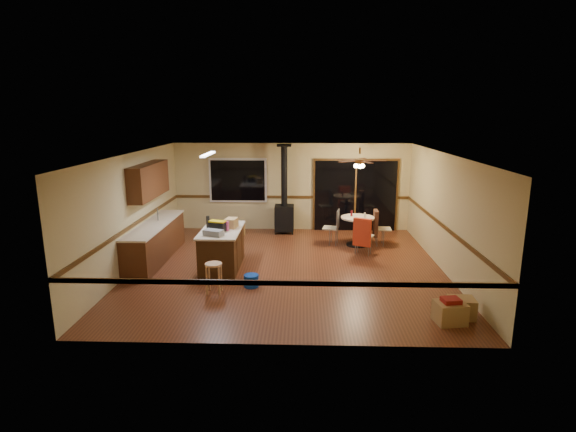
{
  "coord_description": "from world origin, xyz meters",
  "views": [
    {
      "loc": [
        0.33,
        -9.76,
        3.48
      ],
      "look_at": [
        0.0,
        0.3,
        1.15
      ],
      "focal_mm": 28.0,
      "sensor_mm": 36.0,
      "label": 1
    }
  ],
  "objects_px": {
    "wood_stove": "(284,209)",
    "blue_bucket": "(251,281)",
    "chair_left": "(335,223)",
    "bar_stool": "(214,278)",
    "kitchen_island": "(222,248)",
    "chair_right": "(377,223)",
    "box_corner_b": "(461,308)",
    "dining_table": "(357,226)",
    "box_under_window": "(234,229)",
    "toolbox_grey": "(213,233)",
    "chair_near": "(362,232)",
    "toolbox_black": "(218,226)",
    "box_corner_a": "(450,313)"
  },
  "relations": [
    {
      "from": "toolbox_black",
      "to": "chair_right",
      "type": "height_order",
      "value": "toolbox_black"
    },
    {
      "from": "dining_table",
      "to": "wood_stove",
      "type": "bearing_deg",
      "value": 148.81
    },
    {
      "from": "toolbox_black",
      "to": "chair_near",
      "type": "height_order",
      "value": "toolbox_black"
    },
    {
      "from": "blue_bucket",
      "to": "box_corner_a",
      "type": "height_order",
      "value": "box_corner_a"
    },
    {
      "from": "chair_left",
      "to": "bar_stool",
      "type": "bearing_deg",
      "value": -127.1
    },
    {
      "from": "toolbox_black",
      "to": "blue_bucket",
      "type": "xyz_separation_m",
      "value": [
        0.85,
        -1.02,
        -0.88
      ]
    },
    {
      "from": "wood_stove",
      "to": "toolbox_grey",
      "type": "xyz_separation_m",
      "value": [
        -1.37,
        -3.59,
        0.23
      ]
    },
    {
      "from": "kitchen_island",
      "to": "chair_right",
      "type": "relative_size",
      "value": 2.4
    },
    {
      "from": "box_corner_b",
      "to": "toolbox_black",
      "type": "bearing_deg",
      "value": 153.61
    },
    {
      "from": "box_corner_b",
      "to": "box_corner_a",
      "type": "bearing_deg",
      "value": -141.03
    },
    {
      "from": "kitchen_island",
      "to": "bar_stool",
      "type": "xyz_separation_m",
      "value": [
        0.11,
        -1.5,
        -0.15
      ]
    },
    {
      "from": "wood_stove",
      "to": "chair_left",
      "type": "xyz_separation_m",
      "value": [
        1.4,
        -1.13,
        -0.14
      ]
    },
    {
      "from": "dining_table",
      "to": "chair_right",
      "type": "xyz_separation_m",
      "value": [
        0.52,
        0.06,
        0.07
      ]
    },
    {
      "from": "toolbox_grey",
      "to": "chair_right",
      "type": "relative_size",
      "value": 0.58
    },
    {
      "from": "chair_right",
      "to": "box_corner_b",
      "type": "bearing_deg",
      "value": -79.73
    },
    {
      "from": "bar_stool",
      "to": "chair_near",
      "type": "distance_m",
      "value": 4.07
    },
    {
      "from": "kitchen_island",
      "to": "bar_stool",
      "type": "distance_m",
      "value": 1.52
    },
    {
      "from": "toolbox_black",
      "to": "chair_near",
      "type": "distance_m",
      "value": 3.57
    },
    {
      "from": "kitchen_island",
      "to": "box_under_window",
      "type": "xyz_separation_m",
      "value": [
        -0.14,
        2.66,
        -0.24
      ]
    },
    {
      "from": "toolbox_grey",
      "to": "chair_left",
      "type": "distance_m",
      "value": 3.72
    },
    {
      "from": "box_corner_a",
      "to": "kitchen_island",
      "type": "bearing_deg",
      "value": 148.42
    },
    {
      "from": "chair_right",
      "to": "box_corner_a",
      "type": "xyz_separation_m",
      "value": [
        0.53,
        -4.57,
        -0.41
      ]
    },
    {
      "from": "wood_stove",
      "to": "dining_table",
      "type": "height_order",
      "value": "wood_stove"
    },
    {
      "from": "box_corner_a",
      "to": "dining_table",
      "type": "bearing_deg",
      "value": 103.03
    },
    {
      "from": "chair_left",
      "to": "box_under_window",
      "type": "xyz_separation_m",
      "value": [
        -2.83,
        0.74,
        -0.37
      ]
    },
    {
      "from": "toolbox_black",
      "to": "box_under_window",
      "type": "relative_size",
      "value": 0.67
    },
    {
      "from": "dining_table",
      "to": "chair_left",
      "type": "relative_size",
      "value": 1.72
    },
    {
      "from": "dining_table",
      "to": "box_corner_b",
      "type": "bearing_deg",
      "value": -73.07
    },
    {
      "from": "dining_table",
      "to": "box_under_window",
      "type": "height_order",
      "value": "dining_table"
    },
    {
      "from": "dining_table",
      "to": "box_corner_b",
      "type": "xyz_separation_m",
      "value": [
        1.31,
        -4.3,
        -0.36
      ]
    },
    {
      "from": "wood_stove",
      "to": "toolbox_black",
      "type": "bearing_deg",
      "value": -112.99
    },
    {
      "from": "chair_near",
      "to": "chair_right",
      "type": "relative_size",
      "value": 1.0
    },
    {
      "from": "blue_bucket",
      "to": "chair_left",
      "type": "xyz_separation_m",
      "value": [
        1.9,
        3.09,
        0.46
      ]
    },
    {
      "from": "blue_bucket",
      "to": "box_corner_a",
      "type": "distance_m",
      "value": 3.84
    },
    {
      "from": "wood_stove",
      "to": "blue_bucket",
      "type": "height_order",
      "value": "wood_stove"
    },
    {
      "from": "kitchen_island",
      "to": "box_corner_b",
      "type": "relative_size",
      "value": 3.87
    },
    {
      "from": "toolbox_grey",
      "to": "box_corner_a",
      "type": "height_order",
      "value": "toolbox_grey"
    },
    {
      "from": "dining_table",
      "to": "chair_near",
      "type": "bearing_deg",
      "value": -88.49
    },
    {
      "from": "toolbox_grey",
      "to": "blue_bucket",
      "type": "xyz_separation_m",
      "value": [
        0.87,
        -0.63,
        -0.84
      ]
    },
    {
      "from": "wood_stove",
      "to": "toolbox_black",
      "type": "distance_m",
      "value": 3.48
    },
    {
      "from": "kitchen_island",
      "to": "box_corner_a",
      "type": "bearing_deg",
      "value": -31.58
    },
    {
      "from": "kitchen_island",
      "to": "chair_left",
      "type": "xyz_separation_m",
      "value": [
        2.7,
        1.92,
        0.14
      ]
    },
    {
      "from": "toolbox_grey",
      "to": "box_under_window",
      "type": "distance_m",
      "value": 3.29
    },
    {
      "from": "toolbox_black",
      "to": "box_corner_b",
      "type": "bearing_deg",
      "value": -26.39
    },
    {
      "from": "blue_bucket",
      "to": "chair_near",
      "type": "bearing_deg",
      "value": 40.41
    },
    {
      "from": "toolbox_black",
      "to": "bar_stool",
      "type": "xyz_separation_m",
      "value": [
        0.16,
        -1.36,
        -0.7
      ]
    },
    {
      "from": "chair_near",
      "to": "chair_right",
      "type": "distance_m",
      "value": 1.05
    },
    {
      "from": "kitchen_island",
      "to": "chair_near",
      "type": "xyz_separation_m",
      "value": [
        3.32,
        0.98,
        0.14
      ]
    },
    {
      "from": "toolbox_black",
      "to": "box_corner_a",
      "type": "bearing_deg",
      "value": -29.88
    },
    {
      "from": "wood_stove",
      "to": "bar_stool",
      "type": "relative_size",
      "value": 4.14
    }
  ]
}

